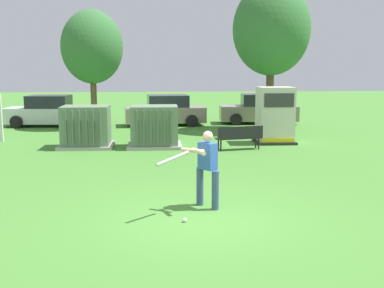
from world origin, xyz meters
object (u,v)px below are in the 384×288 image
(parked_car_right_of_center, at_px, (259,110))
(park_bench, at_px, (240,136))
(batter, at_px, (206,165))
(parked_car_leftmost, at_px, (47,112))
(transformer_mid_west, at_px, (154,127))
(parked_car_left_of_center, at_px, (166,111))
(generator_enclosure, at_px, (275,115))
(transformer_west, at_px, (86,127))
(sports_ball, at_px, (185,220))

(parked_car_right_of_center, bearing_deg, park_bench, -106.95)
(batter, distance_m, parked_car_leftmost, 16.45)
(transformer_mid_west, xyz_separation_m, parked_car_left_of_center, (0.55, 6.71, -0.04))
(generator_enclosure, xyz_separation_m, park_bench, (-1.73, -1.57, -0.60))
(park_bench, bearing_deg, transformer_west, 169.78)
(sports_ball, bearing_deg, parked_car_left_of_center, 90.50)
(transformer_mid_west, xyz_separation_m, parked_car_right_of_center, (5.69, 7.22, -0.04))
(park_bench, relative_size, parked_car_left_of_center, 0.42)
(parked_car_right_of_center, bearing_deg, generator_enclosure, -96.52)
(parked_car_right_of_center, bearing_deg, parked_car_left_of_center, -174.38)
(transformer_west, height_order, parked_car_right_of_center, same)
(batter, distance_m, parked_car_right_of_center, 15.94)
(transformer_west, height_order, parked_car_left_of_center, same)
(park_bench, bearing_deg, generator_enclosure, 42.21)
(sports_ball, bearing_deg, generator_enclosure, 66.26)
(generator_enclosure, height_order, parked_car_leftmost, generator_enclosure)
(transformer_west, relative_size, transformer_mid_west, 1.00)
(transformer_mid_west, relative_size, generator_enclosure, 0.91)
(generator_enclosure, distance_m, batter, 9.49)
(batter, bearing_deg, park_bench, 74.39)
(parked_car_leftmost, bearing_deg, transformer_west, -65.74)
(transformer_mid_west, xyz_separation_m, batter, (1.21, -8.08, 0.19))
(transformer_mid_west, height_order, parked_car_left_of_center, same)
(park_bench, relative_size, sports_ball, 20.49)
(generator_enclosure, relative_size, parked_car_left_of_center, 0.53)
(parked_car_leftmost, bearing_deg, park_bench, -41.18)
(parked_car_leftmost, xyz_separation_m, parked_car_left_of_center, (6.24, -0.14, 0.00))
(transformer_west, bearing_deg, parked_car_left_of_center, 64.05)
(transformer_mid_west, bearing_deg, transformer_west, 177.25)
(transformer_west, distance_m, park_bench, 5.97)
(sports_ball, bearing_deg, transformer_mid_west, 94.34)
(transformer_west, bearing_deg, transformer_mid_west, -2.75)
(batter, xyz_separation_m, parked_car_left_of_center, (-0.66, 14.79, -0.22))
(parked_car_left_of_center, bearing_deg, transformer_mid_west, -94.67)
(sports_ball, height_order, parked_car_right_of_center, parked_car_right_of_center)
(parked_car_right_of_center, bearing_deg, sports_ball, -107.12)
(batter, xyz_separation_m, parked_car_right_of_center, (4.48, 15.30, -0.22))
(parked_car_leftmost, xyz_separation_m, parked_car_right_of_center, (11.38, 0.36, 0.00))
(batter, bearing_deg, parked_car_left_of_center, 92.57)
(batter, height_order, parked_car_left_of_center, batter)
(transformer_mid_west, distance_m, parked_car_left_of_center, 6.73)
(transformer_west, distance_m, batter, 9.08)
(parked_car_left_of_center, bearing_deg, sports_ball, -89.50)
(park_bench, bearing_deg, parked_car_leftmost, 138.82)
(park_bench, relative_size, batter, 1.06)
(batter, xyz_separation_m, parked_car_leftmost, (-6.90, 14.93, -0.22))
(generator_enclosure, height_order, batter, generator_enclosure)
(transformer_west, bearing_deg, park_bench, -10.22)
(parked_car_leftmost, distance_m, parked_car_left_of_center, 6.24)
(transformer_west, xyz_separation_m, generator_enclosure, (7.60, 0.51, 0.35))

